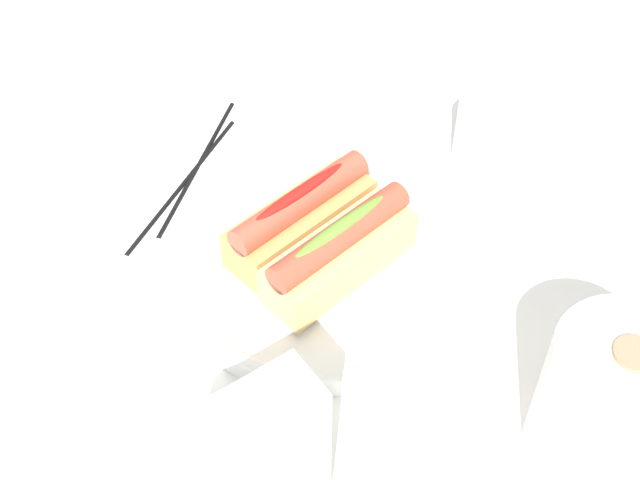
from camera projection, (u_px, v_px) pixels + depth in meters
ground_plane at (300, 281)px, 0.80m from camera, size 2.40×2.40×0.00m
serving_bowl at (320, 265)px, 0.80m from camera, size 0.27×0.27×0.03m
hotdog_front at (301, 217)px, 0.78m from camera, size 0.15×0.05×0.06m
hotdog_back at (340, 252)px, 0.75m from camera, size 0.15×0.05×0.06m
water_glass at (488, 134)px, 0.89m from camera, size 0.07×0.07×0.09m
paper_towel_roll at (611, 407)px, 0.63m from camera, size 0.11×0.11×0.13m
napkin_box at (247, 473)px, 0.59m from camera, size 0.11×0.06×0.15m
chopstick_near at (182, 183)px, 0.89m from camera, size 0.20×0.09×0.01m
chopstick_far at (198, 164)px, 0.91m from camera, size 0.19×0.12×0.01m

